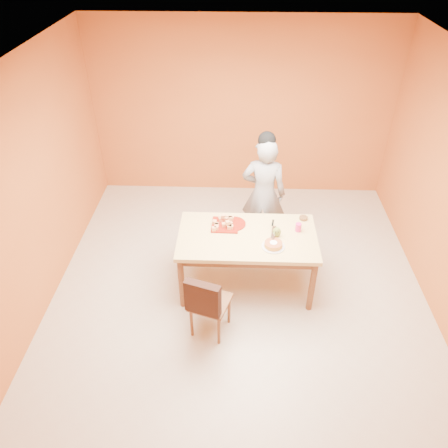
{
  "coord_description": "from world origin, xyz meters",
  "views": [
    {
      "loc": [
        -0.04,
        -3.76,
        3.83
      ],
      "look_at": [
        -0.19,
        0.3,
        0.85
      ],
      "focal_mm": 35.0,
      "sensor_mm": 36.0,
      "label": 1
    }
  ],
  "objects_px": {
    "egg_ornament": "(277,232)",
    "person": "(264,194)",
    "pastry_platter": "(225,225)",
    "red_dinner_plate": "(234,224)",
    "sponge_cake": "(273,244)",
    "magenta_glass": "(298,227)",
    "dining_table": "(247,242)",
    "dining_chair": "(210,302)",
    "checker_tin": "(303,218)"
  },
  "relations": [
    {
      "from": "red_dinner_plate",
      "to": "checker_tin",
      "type": "xyz_separation_m",
      "value": [
        0.84,
        0.14,
        0.01
      ]
    },
    {
      "from": "dining_chair",
      "to": "magenta_glass",
      "type": "relative_size",
      "value": 8.46
    },
    {
      "from": "person",
      "to": "egg_ornament",
      "type": "xyz_separation_m",
      "value": [
        0.12,
        -0.85,
        0.03
      ]
    },
    {
      "from": "egg_ornament",
      "to": "person",
      "type": "bearing_deg",
      "value": 115.03
    },
    {
      "from": "person",
      "to": "red_dinner_plate",
      "type": "xyz_separation_m",
      "value": [
        -0.38,
        -0.64,
        -0.02
      ]
    },
    {
      "from": "pastry_platter",
      "to": "sponge_cake",
      "type": "bearing_deg",
      "value": -34.48
    },
    {
      "from": "dining_table",
      "to": "person",
      "type": "relative_size",
      "value": 1.01
    },
    {
      "from": "dining_table",
      "to": "dining_chair",
      "type": "xyz_separation_m",
      "value": [
        -0.39,
        -0.75,
        -0.22
      ]
    },
    {
      "from": "pastry_platter",
      "to": "dining_chair",
      "type": "bearing_deg",
      "value": -97.64
    },
    {
      "from": "person",
      "to": "egg_ornament",
      "type": "height_order",
      "value": "person"
    },
    {
      "from": "checker_tin",
      "to": "magenta_glass",
      "type": "bearing_deg",
      "value": -110.54
    },
    {
      "from": "dining_table",
      "to": "red_dinner_plate",
      "type": "xyz_separation_m",
      "value": [
        -0.16,
        0.21,
        0.1
      ]
    },
    {
      "from": "pastry_platter",
      "to": "egg_ornament",
      "type": "bearing_deg",
      "value": -16.95
    },
    {
      "from": "person",
      "to": "sponge_cake",
      "type": "bearing_deg",
      "value": 101.24
    },
    {
      "from": "pastry_platter",
      "to": "red_dinner_plate",
      "type": "height_order",
      "value": "pastry_platter"
    },
    {
      "from": "red_dinner_plate",
      "to": "egg_ornament",
      "type": "xyz_separation_m",
      "value": [
        0.49,
        -0.21,
        0.05
      ]
    },
    {
      "from": "egg_ornament",
      "to": "sponge_cake",
      "type": "bearing_deg",
      "value": -86.29
    },
    {
      "from": "dining_chair",
      "to": "egg_ornament",
      "type": "height_order",
      "value": "egg_ornament"
    },
    {
      "from": "dining_chair",
      "to": "red_dinner_plate",
      "type": "xyz_separation_m",
      "value": [
        0.23,
        0.96,
        0.33
      ]
    },
    {
      "from": "egg_ornament",
      "to": "checker_tin",
      "type": "xyz_separation_m",
      "value": [
        0.35,
        0.35,
        -0.05
      ]
    },
    {
      "from": "dining_chair",
      "to": "egg_ornament",
      "type": "xyz_separation_m",
      "value": [
        0.72,
        0.75,
        0.38
      ]
    },
    {
      "from": "dining_table",
      "to": "dining_chair",
      "type": "distance_m",
      "value": 0.88
    },
    {
      "from": "red_dinner_plate",
      "to": "magenta_glass",
      "type": "bearing_deg",
      "value": -7.55
    },
    {
      "from": "red_dinner_plate",
      "to": "sponge_cake",
      "type": "distance_m",
      "value": 0.6
    },
    {
      "from": "dining_chair",
      "to": "pastry_platter",
      "type": "bearing_deg",
      "value": 100.72
    },
    {
      "from": "sponge_cake",
      "to": "checker_tin",
      "type": "height_order",
      "value": "sponge_cake"
    },
    {
      "from": "dining_table",
      "to": "dining_chair",
      "type": "relative_size",
      "value": 1.88
    },
    {
      "from": "red_dinner_plate",
      "to": "sponge_cake",
      "type": "height_order",
      "value": "sponge_cake"
    },
    {
      "from": "person",
      "to": "dining_table",
      "type": "bearing_deg",
      "value": 83.28
    },
    {
      "from": "person",
      "to": "magenta_glass",
      "type": "relative_size",
      "value": 15.69
    },
    {
      "from": "dining_chair",
      "to": "red_dinner_plate",
      "type": "relative_size",
      "value": 3.02
    },
    {
      "from": "red_dinner_plate",
      "to": "dining_table",
      "type": "bearing_deg",
      "value": -52.97
    },
    {
      "from": "dining_chair",
      "to": "pastry_platter",
      "type": "distance_m",
      "value": 1.0
    },
    {
      "from": "person",
      "to": "checker_tin",
      "type": "distance_m",
      "value": 0.69
    },
    {
      "from": "dining_table",
      "to": "pastry_platter",
      "type": "height_order",
      "value": "pastry_platter"
    },
    {
      "from": "checker_tin",
      "to": "person",
      "type": "bearing_deg",
      "value": 132.64
    },
    {
      "from": "magenta_glass",
      "to": "red_dinner_plate",
      "type": "bearing_deg",
      "value": 172.45
    },
    {
      "from": "dining_chair",
      "to": "pastry_platter",
      "type": "height_order",
      "value": "dining_chair"
    },
    {
      "from": "dining_table",
      "to": "egg_ornament",
      "type": "height_order",
      "value": "egg_ornament"
    },
    {
      "from": "pastry_platter",
      "to": "magenta_glass",
      "type": "distance_m",
      "value": 0.86
    },
    {
      "from": "dining_table",
      "to": "sponge_cake",
      "type": "xyz_separation_m",
      "value": [
        0.29,
        -0.19,
        0.13
      ]
    },
    {
      "from": "dining_chair",
      "to": "pastry_platter",
      "type": "relative_size",
      "value": 2.72
    },
    {
      "from": "red_dinner_plate",
      "to": "checker_tin",
      "type": "height_order",
      "value": "checker_tin"
    },
    {
      "from": "dining_chair",
      "to": "dining_table",
      "type": "bearing_deg",
      "value": 80.94
    },
    {
      "from": "pastry_platter",
      "to": "egg_ornament",
      "type": "xyz_separation_m",
      "value": [
        0.6,
        -0.18,
        0.05
      ]
    },
    {
      "from": "pastry_platter",
      "to": "checker_tin",
      "type": "relative_size",
      "value": 3.09
    },
    {
      "from": "red_dinner_plate",
      "to": "magenta_glass",
      "type": "relative_size",
      "value": 2.8
    },
    {
      "from": "sponge_cake",
      "to": "magenta_glass",
      "type": "height_order",
      "value": "magenta_glass"
    },
    {
      "from": "dining_table",
      "to": "egg_ornament",
      "type": "relative_size",
      "value": 13.13
    },
    {
      "from": "person",
      "to": "sponge_cake",
      "type": "xyz_separation_m",
      "value": [
        0.07,
        -1.05,
        0.0
      ]
    }
  ]
}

